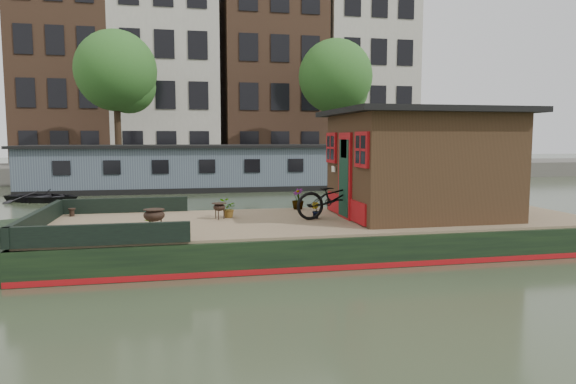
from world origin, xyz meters
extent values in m
plane|color=#2B3320|center=(0.00, 0.00, 0.00)|extent=(120.00, 120.00, 0.00)
cube|color=black|center=(0.00, 0.00, 0.30)|extent=(12.00, 4.00, 0.60)
cylinder|color=black|center=(-6.00, 0.00, 0.30)|extent=(4.00, 4.00, 0.60)
cube|color=maroon|center=(0.00, 0.00, 0.06)|extent=(12.02, 4.02, 0.10)
cube|color=#826C50|center=(0.00, 0.00, 0.62)|extent=(11.80, 3.80, 0.05)
cube|color=black|center=(-5.92, 0.00, 0.82)|extent=(0.12, 4.00, 0.35)
cube|color=black|center=(-4.50, 1.92, 0.82)|extent=(3.00, 0.12, 0.35)
cube|color=black|center=(-4.50, -1.92, 0.82)|extent=(3.00, 0.12, 0.35)
cube|color=#2F2012|center=(2.20, 0.00, 1.80)|extent=(3.50, 3.00, 2.30)
cube|color=black|center=(2.20, 0.00, 3.01)|extent=(4.00, 3.50, 0.12)
cube|color=maroon|center=(0.42, 0.00, 1.60)|extent=(0.06, 0.80, 1.90)
cube|color=black|center=(0.40, 0.00, 1.55)|extent=(0.04, 0.64, 1.70)
cube|color=maroon|center=(0.42, -1.05, 2.20)|extent=(0.06, 0.72, 0.72)
cube|color=maroon|center=(0.42, 1.05, 2.20)|extent=(0.06, 0.72, 0.72)
imported|color=black|center=(0.20, 0.00, 1.13)|extent=(1.89, 0.86, 0.96)
imported|color=#9F5B2D|center=(-3.75, -0.55, 0.86)|extent=(0.26, 0.25, 0.41)
imported|color=maroon|center=(-0.23, 0.11, 0.83)|extent=(0.23, 0.25, 0.36)
imported|color=#B56E34|center=(-2.13, 0.61, 0.86)|extent=(0.39, 0.35, 0.42)
imported|color=brown|center=(-0.28, 1.63, 0.91)|extent=(0.41, 0.41, 0.53)
imported|color=#A94431|center=(-4.88, -1.60, 0.81)|extent=(0.17, 0.20, 0.31)
cylinder|color=black|center=(-5.60, 1.54, 0.74)|extent=(0.16, 0.16, 0.18)
cylinder|color=black|center=(-5.60, -0.94, 0.74)|extent=(0.16, 0.16, 0.18)
imported|color=black|center=(-8.35, 10.37, 0.30)|extent=(3.54, 3.11, 0.61)
cube|color=#4D5B66|center=(0.00, 14.00, 1.00)|extent=(20.00, 4.00, 2.00)
cube|color=black|center=(0.00, 14.00, 2.05)|extent=(20.40, 4.40, 0.12)
cube|color=black|center=(0.00, 14.00, 0.12)|extent=(20.00, 4.05, 0.24)
cube|color=#47443F|center=(0.00, 20.50, 0.45)|extent=(60.00, 6.00, 0.90)
cube|color=brown|center=(-10.50, 27.50, 7.50)|extent=(6.00, 8.00, 15.00)
cube|color=#B7B2A3|center=(-4.00, 27.50, 8.25)|extent=(7.00, 8.00, 16.50)
cube|color=brown|center=(3.50, 27.50, 7.75)|extent=(7.00, 8.00, 15.50)
cube|color=#B7B2A3|center=(10.50, 27.50, 8.00)|extent=(6.50, 8.00, 16.00)
cylinder|color=#332316|center=(-6.50, 19.00, 2.90)|extent=(0.36, 0.36, 4.00)
sphere|color=#28551C|center=(-6.50, 19.00, 6.10)|extent=(4.40, 4.40, 4.40)
sphere|color=#28551C|center=(-5.90, 19.30, 5.30)|extent=(3.00, 3.00, 3.00)
cylinder|color=#332316|center=(6.00, 19.00, 2.90)|extent=(0.36, 0.36, 4.00)
sphere|color=#28551C|center=(6.00, 19.00, 6.10)|extent=(4.40, 4.40, 4.40)
sphere|color=#28551C|center=(6.60, 19.30, 5.30)|extent=(3.00, 3.00, 3.00)
camera|label=1|loc=(-3.14, -10.83, 2.43)|focal=32.00mm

